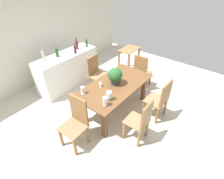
% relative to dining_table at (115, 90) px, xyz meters
% --- Properties ---
extents(ground_plane, '(7.04, 7.04, 0.00)m').
position_rel_dining_table_xyz_m(ground_plane, '(0.00, 0.02, -0.61)').
color(ground_plane, beige).
extents(back_wall, '(6.40, 0.10, 2.60)m').
position_rel_dining_table_xyz_m(back_wall, '(0.00, 2.62, 0.69)').
color(back_wall, beige).
rests_on(back_wall, ground).
extents(dining_table, '(1.85, 0.96, 0.75)m').
position_rel_dining_table_xyz_m(dining_table, '(0.00, 0.00, 0.00)').
color(dining_table, brown).
rests_on(dining_table, ground).
extents(chair_near_right, '(0.49, 0.44, 1.00)m').
position_rel_dining_table_xyz_m(chair_near_right, '(0.41, -0.95, -0.05)').
color(chair_near_right, brown).
rests_on(chair_near_right, ground).
extents(chair_far_right, '(0.51, 0.50, 1.00)m').
position_rel_dining_table_xyz_m(chair_far_right, '(0.41, 0.96, -0.06)').
color(chair_far_right, brown).
rests_on(chair_far_right, ground).
extents(chair_near_left, '(0.41, 0.43, 0.99)m').
position_rel_dining_table_xyz_m(chair_near_left, '(-0.42, -0.94, -0.07)').
color(chair_near_left, brown).
rests_on(chair_near_left, ground).
extents(chair_head_end, '(0.46, 0.47, 1.07)m').
position_rel_dining_table_xyz_m(chair_head_end, '(-1.19, 0.01, -0.03)').
color(chair_head_end, brown).
rests_on(chair_head_end, ground).
extents(chair_foot_end, '(0.48, 0.44, 1.04)m').
position_rel_dining_table_xyz_m(chair_foot_end, '(1.19, -0.01, -0.05)').
color(chair_foot_end, brown).
rests_on(chair_foot_end, ground).
extents(flower_centerpiece, '(0.32, 0.33, 0.39)m').
position_rel_dining_table_xyz_m(flower_centerpiece, '(0.03, 0.02, 0.35)').
color(flower_centerpiece, '#333338').
rests_on(flower_centerpiece, dining_table).
extents(crystal_vase_left, '(0.09, 0.09, 0.19)m').
position_rel_dining_table_xyz_m(crystal_vase_left, '(-0.68, -0.28, 0.26)').
color(crystal_vase_left, silver).
rests_on(crystal_vase_left, dining_table).
extents(crystal_vase_center_near, '(0.10, 0.10, 0.16)m').
position_rel_dining_table_xyz_m(crystal_vase_center_near, '(-0.68, 0.33, 0.23)').
color(crystal_vase_center_near, silver).
rests_on(crystal_vase_center_near, dining_table).
extents(crystal_vase_right, '(0.11, 0.11, 0.19)m').
position_rel_dining_table_xyz_m(crystal_vase_right, '(-0.50, -0.23, 0.26)').
color(crystal_vase_right, silver).
rests_on(crystal_vase_right, dining_table).
extents(wine_glass, '(0.07, 0.07, 0.14)m').
position_rel_dining_table_xyz_m(wine_glass, '(-0.26, 0.21, 0.25)').
color(wine_glass, silver).
rests_on(wine_glass, dining_table).
extents(kitchen_counter, '(1.81, 0.56, 0.98)m').
position_rel_dining_table_xyz_m(kitchen_counter, '(0.05, 1.73, -0.12)').
color(kitchen_counter, silver).
rests_on(kitchen_counter, ground).
extents(wine_bottle_tall, '(0.06, 0.06, 0.32)m').
position_rel_dining_table_xyz_m(wine_bottle_tall, '(-0.51, 1.86, 0.49)').
color(wine_bottle_tall, '#B2BFB7').
rests_on(wine_bottle_tall, kitchen_counter).
extents(wine_bottle_dark, '(0.08, 0.08, 0.26)m').
position_rel_dining_table_xyz_m(wine_bottle_dark, '(-0.16, 1.78, 0.48)').
color(wine_bottle_dark, '#194C1E').
rests_on(wine_bottle_dark, kitchen_counter).
extents(wine_bottle_green, '(0.06, 0.06, 0.25)m').
position_rel_dining_table_xyz_m(wine_bottle_green, '(0.78, 1.64, 0.47)').
color(wine_bottle_green, '#194C1E').
rests_on(wine_bottle_green, kitchen_counter).
extents(wine_bottle_clear, '(0.07, 0.07, 0.27)m').
position_rel_dining_table_xyz_m(wine_bottle_clear, '(0.27, 1.56, 0.48)').
color(wine_bottle_clear, '#511E28').
rests_on(wine_bottle_clear, kitchen_counter).
extents(wine_bottle_amber, '(0.08, 0.08, 0.32)m').
position_rel_dining_table_xyz_m(wine_bottle_amber, '(0.50, 1.74, 0.50)').
color(wine_bottle_amber, '#511E28').
rests_on(wine_bottle_amber, kitchen_counter).
extents(side_table, '(0.69, 0.45, 0.79)m').
position_rel_dining_table_xyz_m(side_table, '(1.83, 0.82, -0.03)').
color(side_table, olive).
rests_on(side_table, ground).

